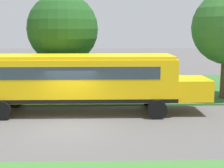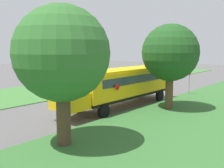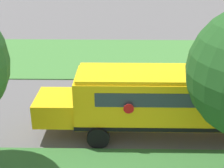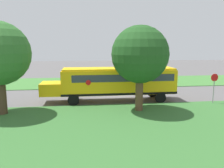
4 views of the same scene
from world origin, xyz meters
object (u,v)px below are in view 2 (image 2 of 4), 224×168
school_bus (123,83)px  oak_tree_beside_bus (171,52)px  oak_tree_roadside_mid (62,53)px  stop_sign (189,78)px

school_bus → oak_tree_beside_bus: size_ratio=1.84×
school_bus → oak_tree_beside_bus: oak_tree_beside_bus is taller
oak_tree_roadside_mid → school_bus: bearing=-70.2°
school_bus → stop_sign: size_ratio=4.53×
oak_tree_beside_bus → stop_sign: size_ratio=2.47×
school_bus → stop_sign: bearing=-103.5°
oak_tree_beside_bus → oak_tree_roadside_mid: oak_tree_roadside_mid is taller
oak_tree_roadside_mid → stop_sign: bearing=-86.0°
oak_tree_beside_bus → stop_sign: bearing=-78.3°
school_bus → oak_tree_beside_bus: 4.66m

